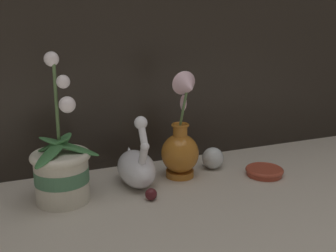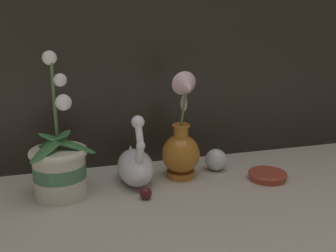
{
  "view_description": "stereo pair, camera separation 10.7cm",
  "coord_description": "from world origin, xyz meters",
  "px_view_note": "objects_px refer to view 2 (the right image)",
  "views": [
    {
      "loc": [
        -0.38,
        -0.81,
        0.44
      ],
      "look_at": [
        0.01,
        0.15,
        0.16
      ],
      "focal_mm": 42.0,
      "sensor_mm": 36.0,
      "label": 1
    },
    {
      "loc": [
        -0.28,
        -0.84,
        0.44
      ],
      "look_at": [
        0.01,
        0.15,
        0.16
      ],
      "focal_mm": 42.0,
      "sensor_mm": 36.0,
      "label": 2
    }
  ],
  "objects_px": {
    "glass_sphere": "(216,160)",
    "amber_dish": "(267,175)",
    "blue_vase": "(182,145)",
    "orchid_potted_plant": "(59,165)",
    "swan_figurine": "(135,165)"
  },
  "relations": [
    {
      "from": "glass_sphere",
      "to": "amber_dish",
      "type": "height_order",
      "value": "glass_sphere"
    },
    {
      "from": "blue_vase",
      "to": "orchid_potted_plant",
      "type": "bearing_deg",
      "value": -174.89
    },
    {
      "from": "glass_sphere",
      "to": "swan_figurine",
      "type": "bearing_deg",
      "value": -173.26
    },
    {
      "from": "blue_vase",
      "to": "swan_figurine",
      "type": "bearing_deg",
      "value": -178.39
    },
    {
      "from": "orchid_potted_plant",
      "to": "amber_dish",
      "type": "xyz_separation_m",
      "value": [
        0.56,
        -0.05,
        -0.07
      ]
    },
    {
      "from": "orchid_potted_plant",
      "to": "glass_sphere",
      "type": "distance_m",
      "value": 0.45
    },
    {
      "from": "orchid_potted_plant",
      "to": "glass_sphere",
      "type": "relative_size",
      "value": 5.63
    },
    {
      "from": "orchid_potted_plant",
      "to": "blue_vase",
      "type": "distance_m",
      "value": 0.33
    },
    {
      "from": "orchid_potted_plant",
      "to": "swan_figurine",
      "type": "xyz_separation_m",
      "value": [
        0.2,
        0.03,
        -0.03
      ]
    },
    {
      "from": "orchid_potted_plant",
      "to": "glass_sphere",
      "type": "height_order",
      "value": "orchid_potted_plant"
    },
    {
      "from": "blue_vase",
      "to": "glass_sphere",
      "type": "bearing_deg",
      "value": 12.47
    },
    {
      "from": "glass_sphere",
      "to": "amber_dish",
      "type": "relative_size",
      "value": 0.6
    },
    {
      "from": "swan_figurine",
      "to": "blue_vase",
      "type": "relative_size",
      "value": 0.66
    },
    {
      "from": "blue_vase",
      "to": "glass_sphere",
      "type": "distance_m",
      "value": 0.14
    },
    {
      "from": "amber_dish",
      "to": "blue_vase",
      "type": "bearing_deg",
      "value": 161.26
    }
  ]
}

